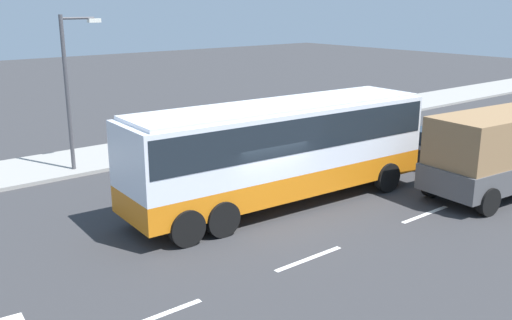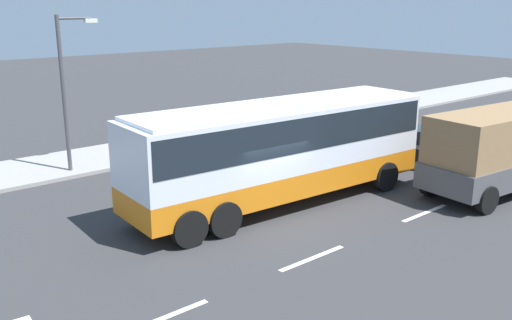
{
  "view_description": "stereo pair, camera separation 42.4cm",
  "coord_description": "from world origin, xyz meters",
  "px_view_note": "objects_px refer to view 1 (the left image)",
  "views": [
    {
      "loc": [
        -11.03,
        -13.45,
        6.73
      ],
      "look_at": [
        0.6,
        0.9,
        1.6
      ],
      "focal_mm": 39.76,
      "sensor_mm": 36.0,
      "label": 1
    },
    {
      "loc": [
        -11.36,
        -13.18,
        6.73
      ],
      "look_at": [
        0.6,
        0.9,
        1.6
      ],
      "focal_mm": 39.76,
      "sensor_mm": 36.0,
      "label": 2
    }
  ],
  "objects_px": {
    "coach_bus": "(282,143)",
    "pedestrian_near_curb": "(274,111)",
    "car_black_sedan": "(441,143)",
    "pedestrian_at_crossing": "(184,124)",
    "street_lamp": "(71,82)"
  },
  "relations": [
    {
      "from": "coach_bus",
      "to": "street_lamp",
      "type": "distance_m",
      "value": 9.22
    },
    {
      "from": "pedestrian_at_crossing",
      "to": "coach_bus",
      "type": "bearing_deg",
      "value": 154.78
    },
    {
      "from": "coach_bus",
      "to": "car_black_sedan",
      "type": "height_order",
      "value": "coach_bus"
    },
    {
      "from": "pedestrian_at_crossing",
      "to": "pedestrian_near_curb",
      "type": "bearing_deg",
      "value": -100.66
    },
    {
      "from": "pedestrian_near_curb",
      "to": "car_black_sedan",
      "type": "bearing_deg",
      "value": 123.59
    },
    {
      "from": "car_black_sedan",
      "to": "street_lamp",
      "type": "bearing_deg",
      "value": 149.91
    },
    {
      "from": "car_black_sedan",
      "to": "pedestrian_near_curb",
      "type": "relative_size",
      "value": 3.08
    },
    {
      "from": "pedestrian_near_curb",
      "to": "coach_bus",
      "type": "bearing_deg",
      "value": 75.45
    },
    {
      "from": "pedestrian_near_curb",
      "to": "pedestrian_at_crossing",
      "type": "bearing_deg",
      "value": 28.65
    },
    {
      "from": "street_lamp",
      "to": "car_black_sedan",
      "type": "bearing_deg",
      "value": -32.57
    },
    {
      "from": "pedestrian_at_crossing",
      "to": "car_black_sedan",
      "type": "bearing_deg",
      "value": -155.28
    },
    {
      "from": "coach_bus",
      "to": "street_lamp",
      "type": "bearing_deg",
      "value": 119.1
    },
    {
      "from": "coach_bus",
      "to": "street_lamp",
      "type": "height_order",
      "value": "street_lamp"
    },
    {
      "from": "coach_bus",
      "to": "pedestrian_near_curb",
      "type": "height_order",
      "value": "coach_bus"
    },
    {
      "from": "coach_bus",
      "to": "pedestrian_near_curb",
      "type": "relative_size",
      "value": 7.48
    }
  ]
}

